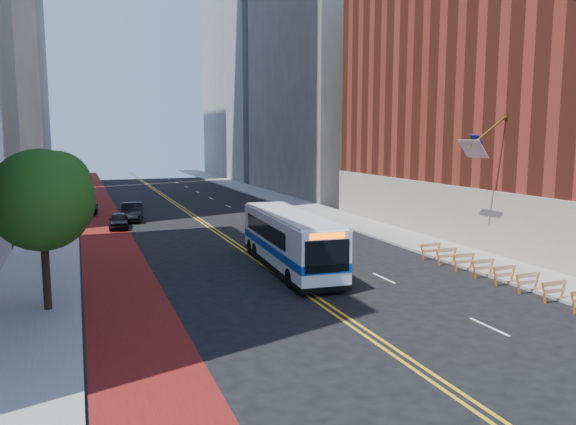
% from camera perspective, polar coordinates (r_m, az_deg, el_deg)
% --- Properties ---
extents(ground, '(160.00, 160.00, 0.00)m').
position_cam_1_polar(ground, '(22.52, 6.80, -11.31)').
color(ground, black).
rests_on(ground, ground).
extents(sidewalk_left, '(4.00, 140.00, 0.15)m').
position_cam_1_polar(sidewalk_left, '(49.44, -22.83, -1.27)').
color(sidewalk_left, gray).
rests_on(sidewalk_left, ground).
extents(sidewalk_right, '(4.00, 140.00, 0.15)m').
position_cam_1_polar(sidewalk_right, '(54.03, 3.48, 0.05)').
color(sidewalk_right, gray).
rests_on(sidewalk_right, ground).
extents(bus_lane_paint, '(3.60, 140.00, 0.01)m').
position_cam_1_polar(bus_lane_paint, '(49.44, -18.31, -1.14)').
color(bus_lane_paint, '#5F0D10').
rests_on(bus_lane_paint, ground).
extents(center_line_inner, '(0.14, 140.00, 0.01)m').
position_cam_1_polar(center_line_inner, '(50.35, -9.28, -0.69)').
color(center_line_inner, gold).
rests_on(center_line_inner, ground).
extents(center_line_outer, '(0.14, 140.00, 0.01)m').
position_cam_1_polar(center_line_outer, '(50.42, -8.88, -0.67)').
color(center_line_outer, gold).
rests_on(center_line_outer, ground).
extents(lane_dashes, '(0.14, 98.20, 0.01)m').
position_cam_1_polar(lane_dashes, '(59.18, -6.08, 0.64)').
color(lane_dashes, silver).
rests_on(lane_dashes, ground).
extents(brick_building, '(18.73, 36.00, 22.00)m').
position_cam_1_polar(brick_building, '(44.47, 25.75, 11.71)').
color(brick_building, maroon).
rests_on(brick_building, ground).
extents(midrise_right_near, '(18.00, 26.00, 40.00)m').
position_cam_1_polar(midrise_right_near, '(75.57, 5.76, 17.41)').
color(midrise_right_near, slate).
rests_on(midrise_right_near, ground).
extents(midrise_right_far, '(20.00, 28.00, 55.00)m').
position_cam_1_polar(midrise_right_far, '(104.57, -1.38, 18.92)').
color(midrise_right_far, gray).
rests_on(midrise_right_far, ground).
extents(construction_barriers, '(1.42, 10.91, 1.00)m').
position_cam_1_polar(construction_barriers, '(30.34, 20.13, -5.39)').
color(construction_barriers, orange).
rests_on(construction_barriers, ground).
extents(street_tree, '(4.20, 4.20, 6.70)m').
position_cam_1_polar(street_tree, '(25.05, -23.62, 1.55)').
color(street_tree, black).
rests_on(street_tree, sidewalk_left).
extents(transit_bus, '(3.17, 11.56, 3.14)m').
position_cam_1_polar(transit_bus, '(31.10, 0.12, -2.78)').
color(transit_bus, white).
rests_on(transit_bus, ground).
extents(car_a, '(1.83, 3.87, 1.28)m').
position_cam_1_polar(car_a, '(46.73, -16.80, -0.78)').
color(car_a, black).
rests_on(car_a, ground).
extents(car_b, '(2.36, 4.91, 1.55)m').
position_cam_1_polar(car_b, '(50.63, -15.55, 0.06)').
color(car_b, black).
rests_on(car_b, ground).
extents(car_c, '(2.13, 4.76, 1.35)m').
position_cam_1_polar(car_c, '(56.45, -19.73, 0.56)').
color(car_c, black).
rests_on(car_c, ground).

